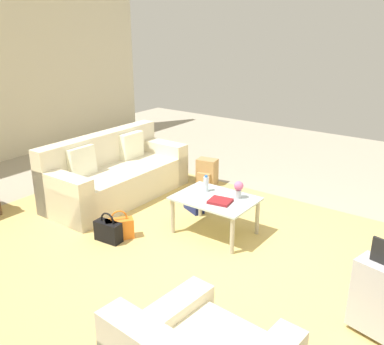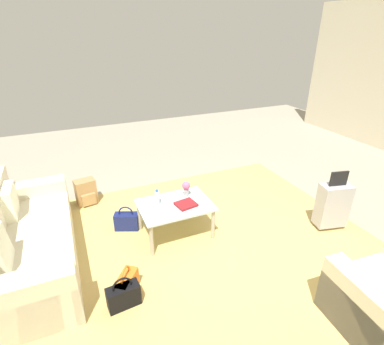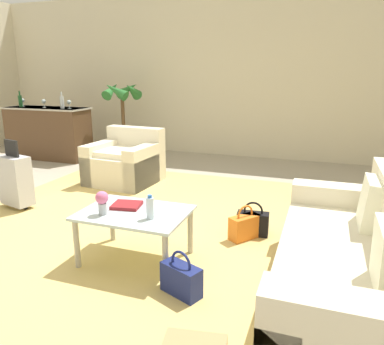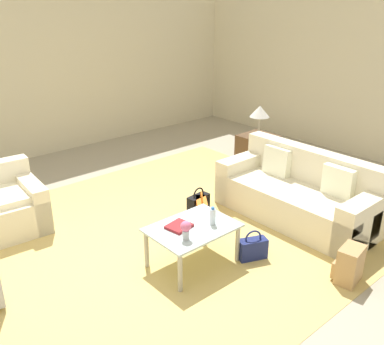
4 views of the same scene
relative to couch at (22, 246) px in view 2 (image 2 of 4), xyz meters
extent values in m
plane|color=#A89E89|center=(-2.19, 0.60, -0.31)|extent=(12.00, 12.00, 0.00)
cube|color=tan|center=(-1.59, 0.80, -0.30)|extent=(5.20, 4.40, 0.01)
cube|color=beige|center=(-0.09, 0.00, -0.08)|extent=(0.89, 2.11, 0.45)
cube|color=beige|center=(-0.09, -0.93, 0.01)|extent=(0.89, 0.24, 0.63)
cube|color=beige|center=(-0.09, 0.93, 0.01)|extent=(0.89, 0.24, 0.63)
cube|color=white|center=(0.08, -0.47, 0.32)|extent=(0.13, 0.40, 0.40)
cube|color=beige|center=(-2.73, 2.17, -0.01)|extent=(0.27, 0.91, 0.60)
cube|color=silver|center=(-1.79, 0.10, 0.14)|extent=(0.92, 0.67, 0.02)
cylinder|color=#ADA899|center=(-2.20, 0.38, -0.09)|extent=(0.05, 0.05, 0.44)
cylinder|color=#ADA899|center=(-1.38, 0.38, -0.09)|extent=(0.05, 0.05, 0.44)
cylinder|color=#ADA899|center=(-2.20, -0.18, -0.09)|extent=(0.05, 0.05, 0.44)
cylinder|color=#ADA899|center=(-1.38, -0.18, -0.09)|extent=(0.05, 0.05, 0.44)
cylinder|color=silver|center=(-1.59, 0.00, 0.24)|extent=(0.06, 0.06, 0.18)
cylinder|color=#2D6BBC|center=(-1.59, 0.00, 0.35)|extent=(0.04, 0.04, 0.02)
cube|color=maroon|center=(-1.91, 0.18, 0.17)|extent=(0.28, 0.25, 0.03)
cylinder|color=#B2B7BC|center=(-2.01, -0.05, 0.20)|extent=(0.07, 0.07, 0.10)
sphere|color=#DB6693|center=(-2.01, -0.05, 0.30)|extent=(0.11, 0.11, 0.11)
cube|color=#B7B7BC|center=(-3.79, 0.80, 0.04)|extent=(0.44, 0.31, 0.60)
cube|color=black|center=(-3.79, 0.80, 0.44)|extent=(0.24, 0.08, 0.20)
cylinder|color=black|center=(-3.93, 0.83, -0.28)|extent=(0.03, 0.05, 0.05)
cylinder|color=black|center=(-3.66, 0.77, -0.28)|extent=(0.03, 0.05, 0.05)
cube|color=orange|center=(-0.97, 0.86, -0.19)|extent=(0.30, 0.34, 0.24)
torus|color=orange|center=(-0.97, 0.86, -0.05)|extent=(0.13, 0.17, 0.20)
cube|color=navy|center=(-1.22, -0.27, -0.19)|extent=(0.35, 0.25, 0.24)
torus|color=navy|center=(-1.22, -0.27, -0.05)|extent=(0.19, 0.10, 0.20)
cube|color=black|center=(-0.91, 0.98, -0.19)|extent=(0.33, 0.17, 0.24)
torus|color=black|center=(-0.91, 0.98, -0.05)|extent=(0.20, 0.04, 0.20)
cube|color=tan|center=(-0.79, -1.20, -0.11)|extent=(0.33, 0.25, 0.40)
cube|color=tan|center=(-0.81, -1.08, -0.19)|extent=(0.22, 0.09, 0.18)
camera|label=1|loc=(-4.28, 3.94, 2.10)|focal=40.00mm
camera|label=2|loc=(-0.68, 3.19, 2.18)|focal=28.00mm
camera|label=3|loc=(-0.31, -2.59, 1.33)|focal=35.00mm
camera|label=4|loc=(-4.43, -2.91, 2.41)|focal=40.00mm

